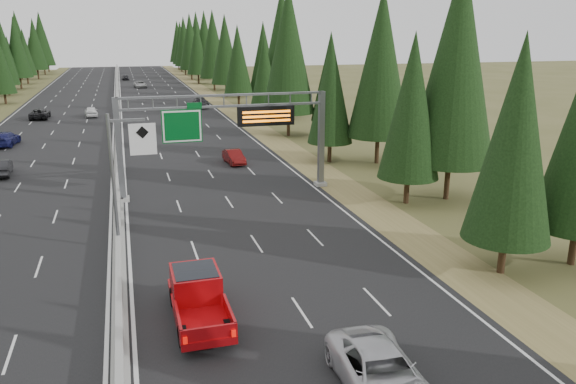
% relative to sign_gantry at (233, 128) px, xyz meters
% --- Properties ---
extents(road, '(32.00, 260.00, 0.08)m').
position_rel_sign_gantry_xyz_m(road, '(-8.92, 45.12, -5.23)').
color(road, black).
rests_on(road, ground).
extents(shoulder_right, '(3.60, 260.00, 0.06)m').
position_rel_sign_gantry_xyz_m(shoulder_right, '(8.88, 45.12, -5.24)').
color(shoulder_right, olive).
rests_on(shoulder_right, ground).
extents(median_barrier, '(0.70, 260.00, 0.85)m').
position_rel_sign_gantry_xyz_m(median_barrier, '(-8.92, 45.12, -4.85)').
color(median_barrier, gray).
rests_on(median_barrier, road).
extents(sign_gantry, '(16.75, 0.98, 7.80)m').
position_rel_sign_gantry_xyz_m(sign_gantry, '(0.00, 0.00, 0.00)').
color(sign_gantry, slate).
rests_on(sign_gantry, road).
extents(hov_sign_pole, '(2.80, 0.50, 8.00)m').
position_rel_sign_gantry_xyz_m(hov_sign_pole, '(-8.33, -9.92, -0.54)').
color(hov_sign_pole, slate).
rests_on(hov_sign_pole, road).
extents(tree_row_right, '(11.51, 242.59, 18.70)m').
position_rel_sign_gantry_xyz_m(tree_row_right, '(12.95, 41.02, 3.84)').
color(tree_row_right, black).
rests_on(tree_row_right, ground).
extents(silver_minivan, '(3.02, 5.96, 1.61)m').
position_rel_sign_gantry_xyz_m(silver_minivan, '(-0.07, -26.88, -4.38)').
color(silver_minivan, silver).
rests_on(silver_minivan, road).
extents(red_pickup, '(2.23, 6.25, 2.04)m').
position_rel_sign_gantry_xyz_m(red_pickup, '(-5.51, -19.36, -4.06)').
color(red_pickup, black).
rests_on(red_pickup, road).
extents(car_ahead_green, '(1.77, 4.03, 1.35)m').
position_rel_sign_gantry_xyz_m(car_ahead_green, '(-1.78, 28.24, -4.51)').
color(car_ahead_green, '#166226').
rests_on(car_ahead_green, road).
extents(car_ahead_dkred, '(1.73, 4.13, 1.33)m').
position_rel_sign_gantry_xyz_m(car_ahead_dkred, '(1.92, 10.12, -4.52)').
color(car_ahead_dkred, '#5B0D0D').
rests_on(car_ahead_dkred, road).
extents(car_ahead_dkgrey, '(2.33, 5.63, 1.63)m').
position_rel_sign_gantry_xyz_m(car_ahead_dkgrey, '(4.58, 52.50, -4.38)').
color(car_ahead_dkgrey, black).
rests_on(car_ahead_dkgrey, road).
extents(car_ahead_white, '(2.92, 5.41, 1.44)m').
position_rel_sign_gantry_xyz_m(car_ahead_white, '(-3.87, 91.58, -4.47)').
color(car_ahead_white, '#BCBCBC').
rests_on(car_ahead_white, road).
extents(car_ahead_far, '(2.00, 4.15, 1.37)m').
position_rel_sign_gantry_xyz_m(car_ahead_far, '(-6.83, 114.00, -4.51)').
color(car_ahead_far, black).
rests_on(car_ahead_far, road).
extents(car_onc_near, '(1.83, 4.46, 1.44)m').
position_rel_sign_gantry_xyz_m(car_onc_near, '(-18.90, 11.39, -4.47)').
color(car_onc_near, black).
rests_on(car_onc_near, road).
extents(car_onc_blue, '(2.74, 5.67, 1.59)m').
position_rel_sign_gantry_xyz_m(car_onc_blue, '(-21.01, 26.04, -4.39)').
color(car_onc_blue, '#171952').
rests_on(car_onc_blue, road).
extents(car_onc_white, '(2.18, 4.66, 1.54)m').
position_rel_sign_gantry_xyz_m(car_onc_white, '(-12.69, 46.80, -4.42)').
color(car_onc_white, white).
rests_on(car_onc_white, road).
extents(car_onc_far, '(2.57, 5.42, 1.49)m').
position_rel_sign_gantry_xyz_m(car_onc_far, '(-19.85, 46.82, -4.44)').
color(car_onc_far, black).
rests_on(car_onc_far, road).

